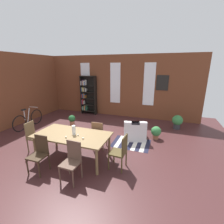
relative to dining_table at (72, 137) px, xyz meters
The scene contains 23 objects.
ground_plane 0.89m from the dining_table, 110.25° to the left, with size 10.32×10.32×0.00m, color #452425.
back_wall_brick 4.64m from the dining_table, 92.42° to the left, with size 8.54×0.12×3.21m, color brown.
window_pane_0 5.00m from the dining_table, 113.55° to the left, with size 0.55×0.02×2.09m, color white.
window_pane_1 4.61m from the dining_table, 92.46° to the left, with size 0.55×0.02×2.09m, color white.
window_pane_2 4.86m from the dining_table, 70.71° to the left, with size 0.55×0.02×2.09m, color white.
dining_table is the anchor object (origin of this frame).
vase_on_table 0.22m from the dining_table, ahead, with size 0.10×0.10×0.27m, color silver.
tealight_candle_0 0.49m from the dining_table, 20.65° to the right, with size 0.04×0.04×0.04m, color silver.
tealight_candle_1 0.23m from the dining_table, ahead, with size 0.04×0.04×0.04m, color silver.
tealight_candle_2 0.28m from the dining_table, 94.31° to the right, with size 0.04×0.04×0.05m, color silver.
dining_chair_far_right 0.93m from the dining_table, 58.07° to the left, with size 0.41×0.41×0.95m.
dining_chair_head_right 1.45m from the dining_table, ahead, with size 0.43×0.43×0.95m.
dining_chair_near_right 0.93m from the dining_table, 58.04° to the right, with size 0.41×0.41×0.95m.
dining_chair_near_left 0.93m from the dining_table, 121.90° to the right, with size 0.40×0.40×0.95m.
dining_chair_head_left 1.45m from the dining_table, behind, with size 0.43×0.43×0.95m.
bookshelf_tall 4.67m from the dining_table, 112.38° to the left, with size 0.90×0.30×2.14m.
armchair_white 2.44m from the dining_table, 53.53° to the left, with size 0.97×0.97×0.75m.
bicycle_second 3.61m from the dining_table, 155.36° to the left, with size 0.44×1.67×0.90m.
potted_plant_by_shelf 4.60m from the dining_table, 49.58° to the left, with size 0.44×0.44×0.61m.
potted_plant_corner 2.82m from the dining_table, 123.94° to the left, with size 0.31×0.31×0.49m.
potted_plant_window 3.12m from the dining_table, 44.88° to the left, with size 0.37×0.37×0.48m.
striped_rug 2.15m from the dining_table, 46.59° to the left, with size 1.30×0.99×0.01m.
framed_picture 5.12m from the dining_table, 63.95° to the left, with size 0.56×0.03×0.72m, color black.
Camera 1 is at (2.63, -4.02, 2.62)m, focal length 25.20 mm.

